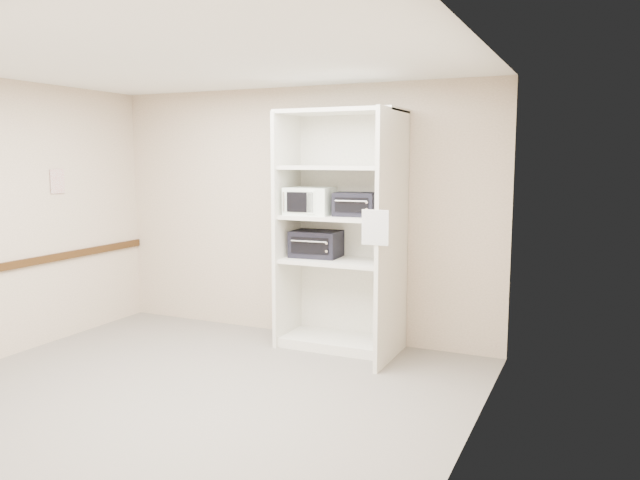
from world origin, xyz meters
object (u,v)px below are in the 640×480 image
at_px(shelving_unit, 345,239).
at_px(microwave, 310,201).
at_px(toaster_oven_lower, 316,244).
at_px(toaster_oven_upper, 356,204).

relative_size(shelving_unit, microwave, 5.24).
relative_size(microwave, toaster_oven_lower, 0.94).
height_order(toaster_oven_upper, toaster_oven_lower, toaster_oven_upper).
bearing_deg(toaster_oven_upper, toaster_oven_lower, 167.07).
relative_size(shelving_unit, toaster_oven_upper, 5.95).
bearing_deg(shelving_unit, microwave, -171.64).
distance_m(microwave, toaster_oven_upper, 0.48).
xyz_separation_m(microwave, toaster_oven_lower, (0.03, 0.11, -0.45)).
xyz_separation_m(shelving_unit, toaster_oven_upper, (0.11, 0.00, 0.36)).
bearing_deg(toaster_oven_lower, toaster_oven_upper, -9.98).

